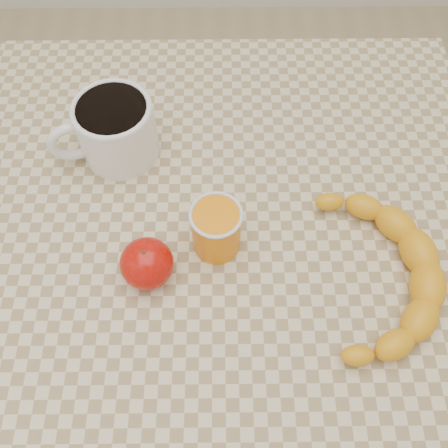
{
  "coord_description": "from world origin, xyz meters",
  "views": [
    {
      "loc": [
        -0.0,
        -0.34,
        1.37
      ],
      "look_at": [
        0.0,
        0.0,
        0.77
      ],
      "focal_mm": 40.0,
      "sensor_mm": 36.0,
      "label": 1
    }
  ],
  "objects_px": {
    "coffee_mug": "(114,129)",
    "orange_juice_glass": "(216,229)",
    "table": "(224,257)",
    "apple": "(147,263)",
    "banana": "(378,274)"
  },
  "relations": [
    {
      "from": "table",
      "to": "coffee_mug",
      "type": "distance_m",
      "value": 0.26
    },
    {
      "from": "apple",
      "to": "coffee_mug",
      "type": "bearing_deg",
      "value": 105.88
    },
    {
      "from": "table",
      "to": "orange_juice_glass",
      "type": "xyz_separation_m",
      "value": [
        -0.01,
        -0.02,
        0.13
      ]
    },
    {
      "from": "table",
      "to": "apple",
      "type": "xyz_separation_m",
      "value": [
        -0.1,
        -0.07,
        0.12
      ]
    },
    {
      "from": "apple",
      "to": "banana",
      "type": "height_order",
      "value": "apple"
    },
    {
      "from": "apple",
      "to": "banana",
      "type": "xyz_separation_m",
      "value": [
        0.3,
        -0.01,
        -0.01
      ]
    },
    {
      "from": "coffee_mug",
      "to": "orange_juice_glass",
      "type": "distance_m",
      "value": 0.22
    },
    {
      "from": "table",
      "to": "orange_juice_glass",
      "type": "relative_size",
      "value": 9.76
    },
    {
      "from": "coffee_mug",
      "to": "table",
      "type": "bearing_deg",
      "value": -41.89
    },
    {
      "from": "table",
      "to": "coffee_mug",
      "type": "height_order",
      "value": "coffee_mug"
    },
    {
      "from": "orange_juice_glass",
      "to": "apple",
      "type": "xyz_separation_m",
      "value": [
        -0.09,
        -0.05,
        -0.01
      ]
    },
    {
      "from": "coffee_mug",
      "to": "orange_juice_glass",
      "type": "bearing_deg",
      "value": -47.56
    },
    {
      "from": "table",
      "to": "coffee_mug",
      "type": "relative_size",
      "value": 4.6
    },
    {
      "from": "orange_juice_glass",
      "to": "coffee_mug",
      "type": "bearing_deg",
      "value": 132.44
    },
    {
      "from": "banana",
      "to": "coffee_mug",
      "type": "bearing_deg",
      "value": 156.01
    }
  ]
}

